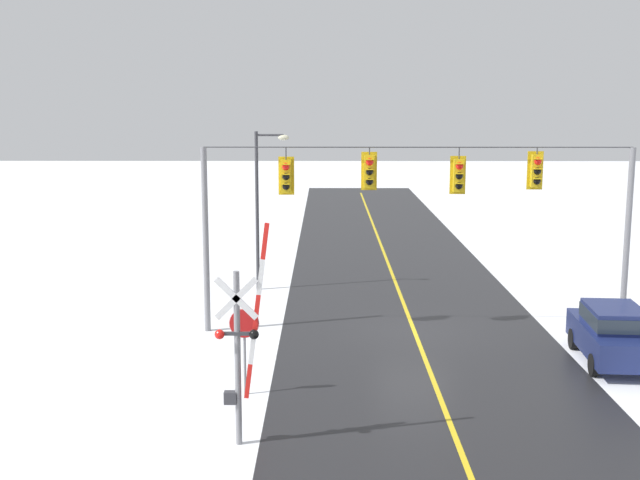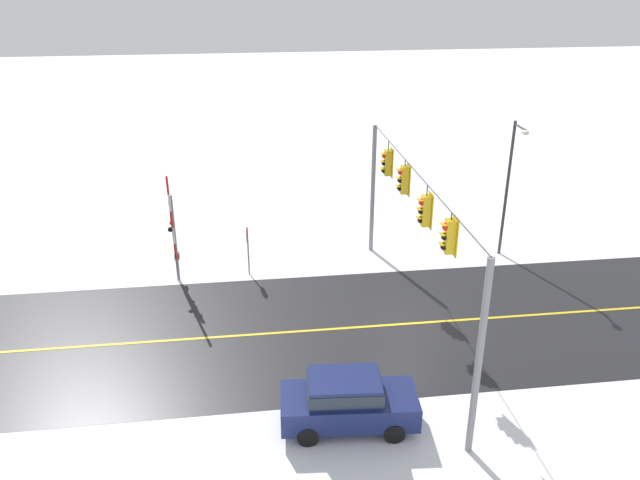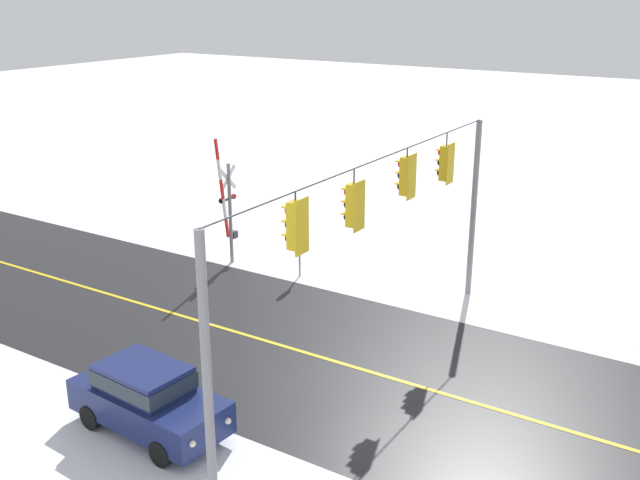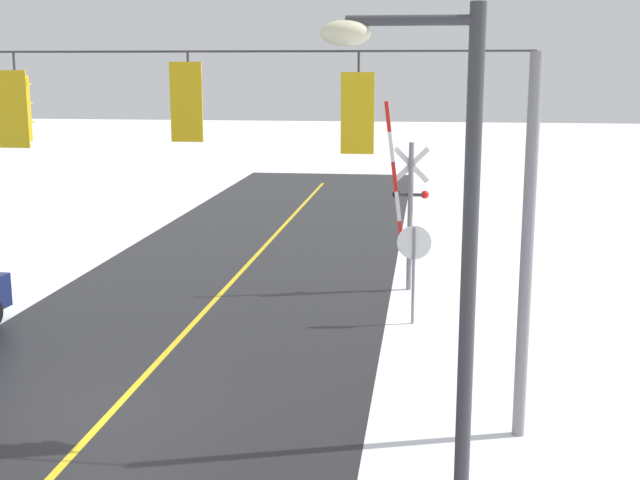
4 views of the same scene
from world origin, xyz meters
name	(u,v)px [view 1 (image 1 of 4)]	position (x,y,z in m)	size (l,w,h in m)	color
ground_plane	(414,331)	(0.00, 0.00, 0.00)	(160.00, 160.00, 0.00)	white
road_asphalt	(398,290)	(0.00, 6.00, 0.00)	(9.00, 80.00, 0.01)	black
lane_centre_line	(398,290)	(0.00, 6.00, 0.01)	(0.14, 72.00, 0.01)	gold
signal_span	(414,201)	(-0.09, -0.01, 4.42)	(14.20, 0.47, 6.22)	gray
stop_sign	(244,332)	(-5.13, -6.02, 1.71)	(0.80, 0.09, 2.35)	gray
railroad_crossing	(240,345)	(-4.89, -9.14, 2.33)	(1.23, 0.31, 5.07)	gray
parked_car_navy	(613,332)	(5.48, -3.32, 0.95)	(2.06, 4.30, 1.74)	navy
streetlamp_near	(262,195)	(-5.59, 6.10, 3.92)	(1.39, 0.28, 6.50)	#38383D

